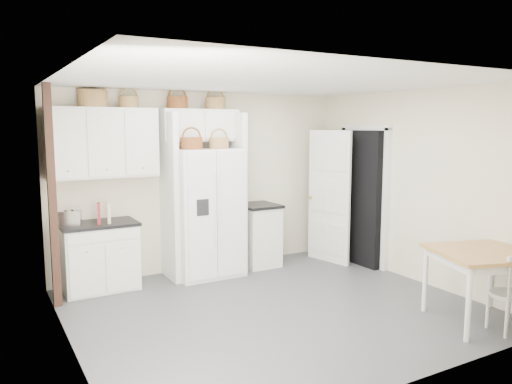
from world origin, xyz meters
TOP-DOWN VIEW (x-y plane):
  - floor at (0.00, 0.00)m, footprint 4.50×4.50m
  - ceiling at (0.00, 0.00)m, footprint 4.50×4.50m
  - wall_back at (0.00, 2.00)m, footprint 4.50×0.00m
  - wall_left at (-2.25, 0.00)m, footprint 0.00×4.00m
  - wall_right at (2.25, 0.00)m, footprint 0.00×4.00m
  - refrigerator at (-0.15, 1.64)m, footprint 0.93×0.75m
  - base_cab_left at (-1.62, 1.70)m, footprint 0.92×0.58m
  - base_cab_right at (0.74, 1.70)m, footprint 0.51×0.62m
  - dining_table at (1.70, -1.45)m, footprint 1.22×1.22m
  - windsor_chair at (1.74, -1.75)m, footprint 0.46×0.44m
  - counter_left at (-1.62, 1.70)m, footprint 0.95×0.62m
  - counter_right at (0.74, 1.70)m, footprint 0.55×0.66m
  - toaster at (-1.98, 1.65)m, footprint 0.32×0.24m
  - cookbook_red at (-1.63, 1.62)m, footprint 0.07×0.18m
  - cookbook_cream at (-1.50, 1.62)m, footprint 0.07×0.18m
  - basket_upper_b at (-1.60, 1.83)m, footprint 0.37×0.37m
  - basket_upper_c at (-1.14, 1.83)m, footprint 0.26×0.26m
  - basket_bridge_a at (-0.47, 1.83)m, footprint 0.29×0.29m
  - basket_bridge_b at (0.11, 1.83)m, footprint 0.29×0.29m
  - basket_fridge_a at (-0.38, 1.54)m, footprint 0.30×0.30m
  - basket_fridge_b at (0.02, 1.54)m, footprint 0.28×0.28m
  - upper_cabinet at (-1.50, 1.83)m, footprint 1.40×0.34m
  - bridge_cabinet at (-0.15, 1.83)m, footprint 1.12×0.34m
  - fridge_panel_left at (-0.66, 1.70)m, footprint 0.08×0.60m
  - fridge_panel_right at (0.36, 1.70)m, footprint 0.08×0.60m
  - trim_post at (-2.20, 1.35)m, footprint 0.09×0.09m
  - doorway_void at (2.16, 1.00)m, footprint 0.18×0.85m
  - door_slab at (1.80, 1.33)m, footprint 0.21×0.79m

SIDE VIEW (x-z plane):
  - floor at x=0.00m, z-range 0.00..0.00m
  - dining_table at x=1.70m, z-range 0.00..0.80m
  - windsor_chair at x=1.74m, z-range 0.00..0.80m
  - base_cab_left at x=-1.62m, z-range 0.00..0.85m
  - base_cab_right at x=0.74m, z-range 0.00..0.90m
  - counter_left at x=-1.62m, z-range 0.85..0.89m
  - refrigerator at x=-0.15m, z-range 0.00..1.80m
  - counter_right at x=0.74m, z-range 0.90..0.94m
  - toaster at x=-1.98m, z-range 0.89..1.08m
  - cookbook_red at x=-1.63m, z-range 0.89..1.15m
  - cookbook_cream at x=-1.50m, z-range 0.89..1.15m
  - doorway_void at x=2.16m, z-range 0.00..2.05m
  - door_slab at x=1.80m, z-range 0.00..2.05m
  - fridge_panel_left at x=-0.66m, z-range 0.00..2.30m
  - fridge_panel_right at x=0.36m, z-range 0.00..2.30m
  - wall_back at x=0.00m, z-range -0.95..3.55m
  - wall_left at x=-2.25m, z-range -0.70..3.30m
  - wall_right at x=2.25m, z-range -0.70..3.30m
  - trim_post at x=-2.20m, z-range 0.00..2.60m
  - basket_fridge_b at x=0.02m, z-range 1.80..1.95m
  - basket_fridge_a at x=-0.38m, z-range 1.80..1.96m
  - upper_cabinet at x=-1.50m, z-range 1.45..2.35m
  - bridge_cabinet at x=-0.15m, z-range 1.90..2.35m
  - basket_upper_c at x=-1.14m, z-range 2.35..2.50m
  - basket_bridge_a at x=-0.47m, z-range 2.35..2.51m
  - basket_bridge_b at x=0.11m, z-range 2.35..2.52m
  - basket_upper_b at x=-1.60m, z-range 2.35..2.57m
  - ceiling at x=0.00m, z-range 2.60..2.60m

